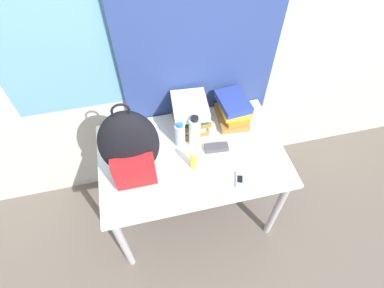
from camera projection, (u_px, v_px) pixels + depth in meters
name	position (u px, v px, depth m)	size (l,w,h in m)	color
ground_plane	(203.00, 252.00, 2.27)	(12.00, 12.00, 0.00)	#665B51
wall_back	(174.00, 45.00, 1.79)	(6.00, 0.06, 2.50)	beige
curtain_blue	(200.00, 47.00, 1.78)	(1.00, 0.04, 2.50)	navy
desk	(192.00, 162.00, 1.98)	(1.17, 0.75, 0.76)	silver
backpack	(130.00, 148.00, 1.63)	(0.33, 0.24, 0.56)	black
book_stack_left	(190.00, 114.00, 1.95)	(0.24, 0.28, 0.23)	olive
book_stack_center	(233.00, 109.00, 2.02)	(0.21, 0.28, 0.19)	olive
water_bottle	(180.00, 135.00, 1.88)	(0.06, 0.06, 0.20)	silver
sports_bottle	(195.00, 132.00, 1.86)	(0.07, 0.07, 0.25)	white
sunscreen_bottle	(193.00, 160.00, 1.79)	(0.04, 0.04, 0.15)	yellow
cell_phone	(240.00, 180.00, 1.77)	(0.08, 0.12, 0.02)	#B7BCC6
sunglasses_case	(216.00, 148.00, 1.91)	(0.15, 0.07, 0.04)	#47474C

